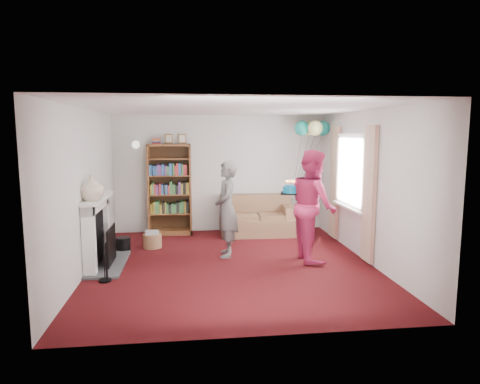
{
  "coord_description": "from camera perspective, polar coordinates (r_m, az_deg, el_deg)",
  "views": [
    {
      "loc": [
        -0.68,
        -6.7,
        2.14
      ],
      "look_at": [
        0.21,
        0.6,
        1.11
      ],
      "focal_mm": 32.0,
      "sensor_mm": 36.0,
      "label": 1
    }
  ],
  "objects": [
    {
      "name": "sofa",
      "position": [
        9.07,
        2.31,
        -3.64
      ],
      "size": [
        1.54,
        0.81,
        0.81
      ],
      "rotation": [
        0.0,
        0.0,
        -0.03
      ],
      "color": "brown",
      "rests_on": "ground"
    },
    {
      "name": "wall_right",
      "position": [
        7.37,
        16.64,
        0.73
      ],
      "size": [
        0.02,
        5.0,
        2.5
      ],
      "primitive_type": "cube",
      "color": "silver",
      "rests_on": "ground"
    },
    {
      "name": "balloons",
      "position": [
        9.12,
        9.61,
        8.39
      ],
      "size": [
        0.88,
        0.75,
        1.73
      ],
      "color": "#3F3F3F",
      "rests_on": "ground"
    },
    {
      "name": "fireplace",
      "position": [
        7.22,
        -18.07,
        -5.43
      ],
      "size": [
        0.55,
        1.8,
        1.12
      ],
      "color": "#3F3F42",
      "rests_on": "ground"
    },
    {
      "name": "person_magenta",
      "position": [
        7.23,
        9.71,
        -1.74
      ],
      "size": [
        0.73,
        0.93,
        1.86
      ],
      "primitive_type": "imported",
      "rotation": [
        0.0,
        0.0,
        1.6
      ],
      "color": "#B2234E",
      "rests_on": "ground"
    },
    {
      "name": "wall_sconce",
      "position": [
        9.13,
        -13.73,
        6.15
      ],
      "size": [
        0.16,
        0.23,
        0.16
      ],
      "color": "gold",
      "rests_on": "ground"
    },
    {
      "name": "person_striped",
      "position": [
        7.35,
        -1.79,
        -2.27
      ],
      "size": [
        0.43,
        0.63,
        1.66
      ],
      "primitive_type": "imported",
      "rotation": [
        0.0,
        0.0,
        -1.63
      ],
      "color": "black",
      "rests_on": "ground"
    },
    {
      "name": "window_bay",
      "position": [
        7.9,
        14.54,
        0.94
      ],
      "size": [
        0.14,
        2.02,
        2.2
      ],
      "color": "white",
      "rests_on": "ground"
    },
    {
      "name": "ground",
      "position": [
        7.07,
        -1.1,
        -9.63
      ],
      "size": [
        5.0,
        5.0,
        0.0
      ],
      "primitive_type": "plane",
      "color": "#340807",
      "rests_on": "ground"
    },
    {
      "name": "birthday_cake",
      "position": [
        7.26,
        6.9,
        0.3
      ],
      "size": [
        0.36,
        0.36,
        0.22
      ],
      "rotation": [
        0.0,
        0.0,
        -0.26
      ],
      "color": "black",
      "rests_on": "ground"
    },
    {
      "name": "wall_back",
      "position": [
        9.28,
        -2.69,
        2.49
      ],
      "size": [
        4.5,
        0.02,
        2.5
      ],
      "primitive_type": "cube",
      "color": "silver",
      "rests_on": "ground"
    },
    {
      "name": "mantel_vase",
      "position": [
        6.76,
        -19.18,
        0.56
      ],
      "size": [
        0.48,
        0.48,
        0.38
      ],
      "primitive_type": "imported",
      "rotation": [
        0.0,
        0.0,
        0.42
      ],
      "color": "beige",
      "rests_on": "fireplace"
    },
    {
      "name": "wall_left",
      "position": [
        6.94,
        -20.03,
        0.15
      ],
      "size": [
        0.02,
        5.0,
        2.5
      ],
      "primitive_type": "cube",
      "color": "silver",
      "rests_on": "ground"
    },
    {
      "name": "ceiling",
      "position": [
        6.74,
        -1.15,
        11.11
      ],
      "size": [
        4.5,
        5.0,
        0.01
      ],
      "primitive_type": "cube",
      "color": "white",
      "rests_on": "wall_back"
    },
    {
      "name": "wicker_basket",
      "position": [
        8.18,
        -11.61,
        -6.31
      ],
      "size": [
        0.34,
        0.34,
        0.32
      ],
      "rotation": [
        0.0,
        0.0,
        0.06
      ],
      "color": "#8A5F40",
      "rests_on": "ground"
    },
    {
      "name": "bookcase",
      "position": [
        9.09,
        -9.34,
        0.24
      ],
      "size": [
        0.9,
        0.42,
        2.1
      ],
      "color": "#472B14",
      "rests_on": "ground"
    }
  ]
}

